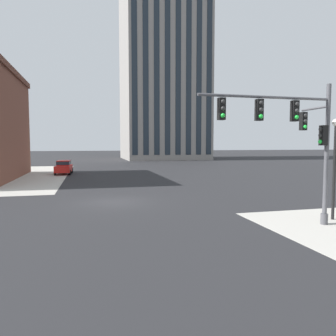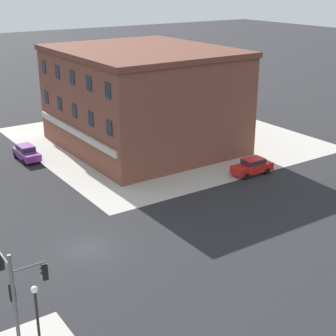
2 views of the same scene
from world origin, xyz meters
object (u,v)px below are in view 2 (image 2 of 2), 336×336
object	(u,v)px
car_main_northbound_far	(26,152)
street_lamp_corner_near	(37,317)
traffic_signal_main	(8,279)
car_main_northbound_near	(252,166)

from	to	relation	value
car_main_northbound_far	street_lamp_corner_near	bearing A→B (deg)	-18.35
car_main_northbound_far	traffic_signal_main	bearing A→B (deg)	-20.75
street_lamp_corner_near	car_main_northbound_far	size ratio (longest dim) A/B	1.11
traffic_signal_main	car_main_northbound_near	xyz separation A→B (m)	(-12.00, 28.76, -3.26)
car_main_northbound_near	car_main_northbound_far	xyz separation A→B (m)	(-17.25, -17.68, 0.00)
car_main_northbound_far	car_main_northbound_near	bearing A→B (deg)	45.70
street_lamp_corner_near	car_main_northbound_near	distance (m)	31.80
traffic_signal_main	car_main_northbound_near	world-z (taller)	traffic_signal_main
traffic_signal_main	car_main_northbound_near	bearing A→B (deg)	112.65
traffic_signal_main	car_main_northbound_near	size ratio (longest dim) A/B	1.42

